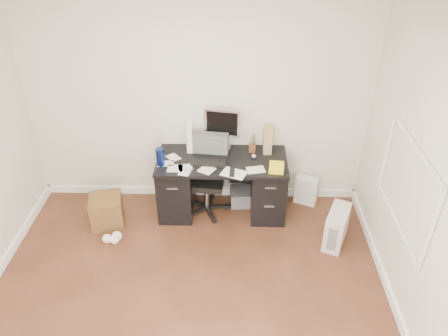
{
  "coord_description": "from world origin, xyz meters",
  "views": [
    {
      "loc": [
        0.44,
        -2.61,
        3.42
      ],
      "look_at": [
        0.34,
        1.2,
        0.93
      ],
      "focal_mm": 35.0,
      "sensor_mm": 36.0,
      "label": 1
    }
  ],
  "objects_px": {
    "desk": "(222,184)",
    "keyboard": "(209,163)",
    "lcd_monitor": "(222,129)",
    "pc_tower": "(337,227)",
    "wicker_basket": "(107,211)",
    "office_chair": "(206,177)"
  },
  "relations": [
    {
      "from": "lcd_monitor",
      "to": "office_chair",
      "type": "xyz_separation_m",
      "value": [
        -0.19,
        -0.24,
        -0.52
      ]
    },
    {
      "from": "lcd_monitor",
      "to": "wicker_basket",
      "type": "bearing_deg",
      "value": -148.87
    },
    {
      "from": "desk",
      "to": "lcd_monitor",
      "type": "distance_m",
      "value": 0.66
    },
    {
      "from": "lcd_monitor",
      "to": "wicker_basket",
      "type": "distance_m",
      "value": 1.67
    },
    {
      "from": "lcd_monitor",
      "to": "pc_tower",
      "type": "height_order",
      "value": "lcd_monitor"
    },
    {
      "from": "desk",
      "to": "keyboard",
      "type": "bearing_deg",
      "value": -148.23
    },
    {
      "from": "office_chair",
      "to": "pc_tower",
      "type": "distance_m",
      "value": 1.6
    },
    {
      "from": "keyboard",
      "to": "wicker_basket",
      "type": "height_order",
      "value": "keyboard"
    },
    {
      "from": "wicker_basket",
      "to": "lcd_monitor",
      "type": "bearing_deg",
      "value": 21.32
    },
    {
      "from": "desk",
      "to": "office_chair",
      "type": "distance_m",
      "value": 0.21
    },
    {
      "from": "desk",
      "to": "keyboard",
      "type": "distance_m",
      "value": 0.4
    },
    {
      "from": "wicker_basket",
      "to": "desk",
      "type": "bearing_deg",
      "value": 11.22
    },
    {
      "from": "lcd_monitor",
      "to": "pc_tower",
      "type": "xyz_separation_m",
      "value": [
        1.29,
        -0.79,
        -0.79
      ]
    },
    {
      "from": "pc_tower",
      "to": "keyboard",
      "type": "bearing_deg",
      "value": -173.9
    },
    {
      "from": "office_chair",
      "to": "lcd_monitor",
      "type": "bearing_deg",
      "value": 58.0
    },
    {
      "from": "pc_tower",
      "to": "office_chair",
      "type": "bearing_deg",
      "value": -177.32
    },
    {
      "from": "desk",
      "to": "pc_tower",
      "type": "xyz_separation_m",
      "value": [
        1.29,
        -0.53,
        -0.18
      ]
    },
    {
      "from": "lcd_monitor",
      "to": "office_chair",
      "type": "relative_size",
      "value": 0.53
    },
    {
      "from": "keyboard",
      "to": "wicker_basket",
      "type": "distance_m",
      "value": 1.35
    },
    {
      "from": "pc_tower",
      "to": "wicker_basket",
      "type": "height_order",
      "value": "pc_tower"
    },
    {
      "from": "pc_tower",
      "to": "desk",
      "type": "bearing_deg",
      "value": -179.32
    },
    {
      "from": "desk",
      "to": "lcd_monitor",
      "type": "xyz_separation_m",
      "value": [
        -0.0,
        0.26,
        0.61
      ]
    }
  ]
}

